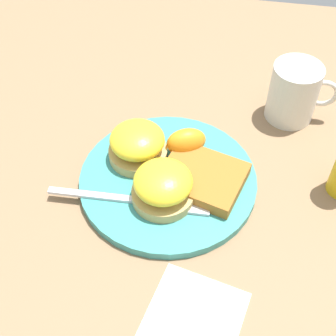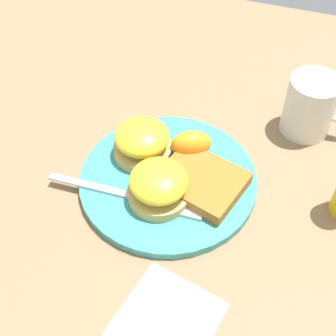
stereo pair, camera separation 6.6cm
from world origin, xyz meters
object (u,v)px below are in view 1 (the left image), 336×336
(sandwich_benedict_left, at_px, (137,144))
(cup, at_px, (294,93))
(hashbrown_patty, at_px, (202,179))
(orange_wedge, at_px, (186,142))
(sandwich_benedict_right, at_px, (166,186))
(fork, at_px, (139,201))

(sandwich_benedict_left, relative_size, cup, 0.80)
(hashbrown_patty, distance_m, cup, 0.22)
(hashbrown_patty, height_order, cup, cup)
(cup, bearing_deg, orange_wedge, -140.81)
(cup, bearing_deg, hashbrown_patty, -123.96)
(sandwich_benedict_right, bearing_deg, hashbrown_patty, 38.01)
(sandwich_benedict_right, distance_m, cup, 0.28)
(sandwich_benedict_right, distance_m, fork, 0.05)
(fork, bearing_deg, hashbrown_patty, 30.29)
(hashbrown_patty, height_order, fork, hashbrown_patty)
(sandwich_benedict_right, bearing_deg, fork, -161.43)
(hashbrown_patty, bearing_deg, cup, 56.04)
(sandwich_benedict_left, distance_m, cup, 0.27)
(hashbrown_patty, bearing_deg, sandwich_benedict_right, -141.99)
(sandwich_benedict_left, bearing_deg, hashbrown_patty, -19.52)
(sandwich_benedict_left, bearing_deg, cup, 33.48)
(sandwich_benedict_right, height_order, fork, sandwich_benedict_right)
(cup, bearing_deg, sandwich_benedict_right, -127.62)
(orange_wedge, height_order, fork, orange_wedge)
(sandwich_benedict_right, xyz_separation_m, orange_wedge, (0.01, 0.09, -0.01))
(sandwich_benedict_left, bearing_deg, sandwich_benedict_right, -51.82)
(fork, height_order, cup, cup)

